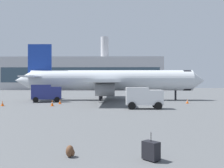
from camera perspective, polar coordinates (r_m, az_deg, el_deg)
The scene contains 10 objects.
airplane_at_gate at distance 47.17m, azimuth -0.41°, elevation 0.77°, with size 35.62×32.02×10.50m.
service_truck at distance 43.33m, azimuth -14.77°, elevation -1.86°, with size 5.23×3.64×2.90m.
cargo_van at distance 30.66m, azimuth 7.17°, elevation -2.90°, with size 4.41×2.33×2.60m.
safety_cone_near at distance 38.78m, azimuth -11.71°, elevation -3.92°, with size 0.44×0.44×0.73m.
safety_cone_mid at distance 37.59m, azimuth -23.57°, elevation -4.03°, with size 0.44×0.44×0.74m.
safety_cone_far at distance 40.65m, azimuth 16.71°, elevation -3.78°, with size 0.44×0.44×0.67m.
safety_cone_outer at distance 35.20m, azimuth -13.38°, elevation -4.25°, with size 0.44×0.44×0.80m.
rolling_suitcase at distance 10.22m, azimuth 8.83°, elevation -14.65°, with size 0.73×0.74×1.10m.
traveller_backpack at distance 10.72m, azimuth -9.46°, elevation -14.82°, with size 0.36×0.40×0.48m.
terminal_building at distance 142.73m, azimuth -6.70°, elevation 2.33°, with size 88.23×19.41×29.63m.
Camera 1 is at (0.21, -5.44, 2.96)m, focal length 40.35 mm.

